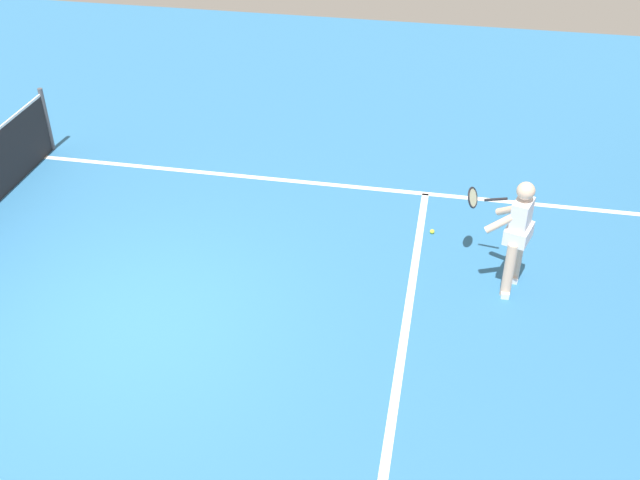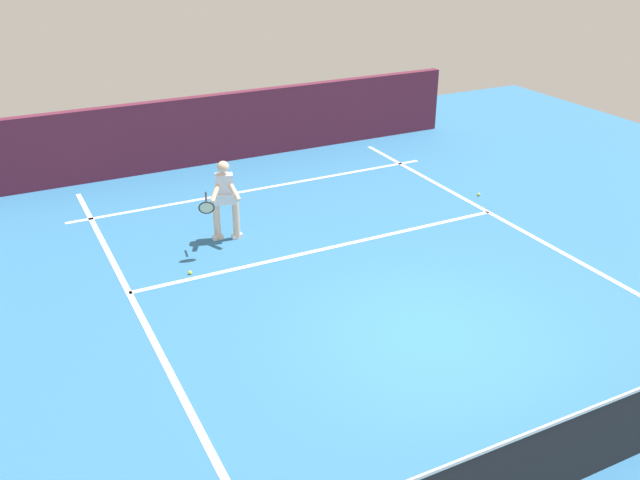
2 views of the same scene
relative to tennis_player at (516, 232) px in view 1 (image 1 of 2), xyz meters
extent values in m
plane|color=teal|center=(-1.56, 4.46, -0.85)|extent=(23.67, 23.67, 0.00)
cube|color=white|center=(-1.56, 1.21, -0.84)|extent=(7.40, 0.10, 0.01)
cube|color=white|center=(2.14, 4.46, -0.84)|extent=(0.10, 16.21, 0.01)
cylinder|color=#4C4C51|center=(2.44, 7.58, -0.30)|extent=(0.08, 0.08, 1.10)
cylinder|color=beige|center=(-0.19, 0.03, -0.46)|extent=(0.13, 0.13, 0.78)
cylinder|color=beige|center=(0.15, -0.08, -0.46)|extent=(0.13, 0.13, 0.78)
cube|color=white|center=(-0.19, 0.03, -0.81)|extent=(0.20, 0.10, 0.08)
cube|color=white|center=(0.15, -0.08, -0.81)|extent=(0.20, 0.10, 0.08)
cube|color=white|center=(-0.02, -0.03, 0.19)|extent=(0.37, 0.29, 0.52)
cube|color=white|center=(-0.02, -0.03, -0.01)|extent=(0.47, 0.39, 0.20)
sphere|color=beige|center=(-0.02, -0.03, 0.59)|extent=(0.22, 0.22, 0.22)
cylinder|color=beige|center=(-0.11, 0.16, 0.21)|extent=(0.15, 0.49, 0.37)
cylinder|color=beige|center=(0.17, 0.07, 0.21)|extent=(0.39, 0.41, 0.37)
cylinder|color=black|center=(0.43, 0.27, 0.17)|extent=(0.12, 0.29, 0.14)
torus|color=black|center=(0.53, 0.56, 0.11)|extent=(0.31, 0.20, 0.28)
cylinder|color=beige|center=(0.53, 0.56, 0.11)|extent=(0.26, 0.16, 0.23)
sphere|color=#D1E533|center=(1.05, 1.03, -0.81)|extent=(0.07, 0.07, 0.07)
camera|label=1|loc=(-8.07, 0.91, 5.16)|focal=42.54mm
camera|label=2|loc=(3.82, 11.46, 4.87)|focal=39.21mm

